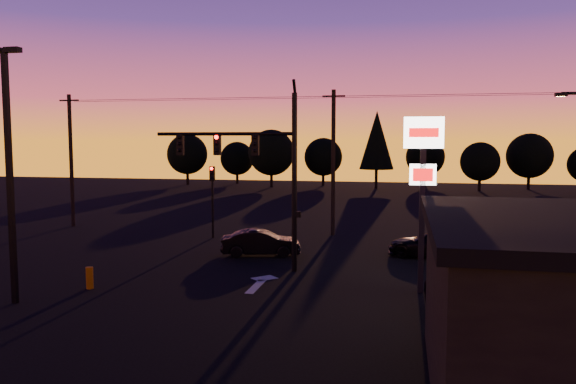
# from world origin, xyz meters

# --- Properties ---
(ground) EXTENTS (120.00, 120.00, 0.00)m
(ground) POSITION_xyz_m (0.00, 0.00, 0.00)
(ground) COLOR black
(ground) RESTS_ON ground
(lane_arrow) EXTENTS (1.20, 3.10, 0.01)m
(lane_arrow) POSITION_xyz_m (0.50, 1.67, 0.01)
(lane_arrow) COLOR beige
(lane_arrow) RESTS_ON ground
(traffic_signal_mast) EXTENTS (6.79, 0.52, 8.58)m
(traffic_signal_mast) POSITION_xyz_m (-0.10, 3.99, 4.94)
(traffic_signal_mast) COLOR black
(traffic_signal_mast) RESTS_ON ground
(secondary_signal) EXTENTS (0.30, 0.31, 4.35)m
(secondary_signal) POSITION_xyz_m (-5.00, 11.49, 2.86)
(secondary_signal) COLOR black
(secondary_signal) RESTS_ON ground
(parking_lot_light) EXTENTS (1.25, 0.30, 9.14)m
(parking_lot_light) POSITION_xyz_m (-7.50, -3.00, 5.27)
(parking_lot_light) COLOR black
(parking_lot_light) RESTS_ON ground
(pylon_sign) EXTENTS (1.50, 0.28, 6.80)m
(pylon_sign) POSITION_xyz_m (7.00, 1.50, 4.91)
(pylon_sign) COLOR black
(pylon_sign) RESTS_ON ground
(utility_pole_0) EXTENTS (1.40, 0.26, 9.00)m
(utility_pole_0) POSITION_xyz_m (-16.00, 14.00, 4.59)
(utility_pole_0) COLOR black
(utility_pole_0) RESTS_ON ground
(utility_pole_1) EXTENTS (1.40, 0.26, 9.00)m
(utility_pole_1) POSITION_xyz_m (2.00, 14.00, 4.59)
(utility_pole_1) COLOR black
(utility_pole_1) RESTS_ON ground
(power_wires) EXTENTS (36.00, 1.22, 0.07)m
(power_wires) POSITION_xyz_m (2.00, 14.00, 8.57)
(power_wires) COLOR black
(power_wires) RESTS_ON ground
(bollard) EXTENTS (0.29, 0.29, 0.87)m
(bollard) POSITION_xyz_m (-5.93, -0.63, 0.44)
(bollard) COLOR #B76804
(bollard) RESTS_ON ground
(tree_0) EXTENTS (5.36, 5.36, 6.74)m
(tree_0) POSITION_xyz_m (-22.00, 50.00, 4.06)
(tree_0) COLOR black
(tree_0) RESTS_ON ground
(tree_1) EXTENTS (4.54, 4.54, 5.71)m
(tree_1) POSITION_xyz_m (-16.00, 53.00, 3.43)
(tree_1) COLOR black
(tree_1) RESTS_ON ground
(tree_2) EXTENTS (5.77, 5.78, 7.26)m
(tree_2) POSITION_xyz_m (-10.00, 48.00, 4.37)
(tree_2) COLOR black
(tree_2) RESTS_ON ground
(tree_3) EXTENTS (4.95, 4.95, 6.22)m
(tree_3) POSITION_xyz_m (-4.00, 52.00, 3.75)
(tree_3) COLOR black
(tree_3) RESTS_ON ground
(tree_4) EXTENTS (4.18, 4.18, 9.50)m
(tree_4) POSITION_xyz_m (3.00, 49.00, 5.93)
(tree_4) COLOR black
(tree_4) RESTS_ON ground
(tree_5) EXTENTS (4.95, 4.95, 6.22)m
(tree_5) POSITION_xyz_m (9.00, 54.00, 3.75)
(tree_5) COLOR black
(tree_5) RESTS_ON ground
(tree_6) EXTENTS (4.54, 4.54, 5.71)m
(tree_6) POSITION_xyz_m (15.00, 48.00, 3.43)
(tree_6) COLOR black
(tree_6) RESTS_ON ground
(tree_7) EXTENTS (5.36, 5.36, 6.74)m
(tree_7) POSITION_xyz_m (21.00, 51.00, 4.06)
(tree_7) COLOR black
(tree_7) RESTS_ON ground
(car_mid) EXTENTS (4.24, 2.27, 1.33)m
(car_mid) POSITION_xyz_m (-0.84, 7.02, 0.66)
(car_mid) COLOR black
(car_mid) RESTS_ON ground
(car_right) EXTENTS (5.27, 3.37, 1.42)m
(car_right) POSITION_xyz_m (7.99, 8.12, 0.71)
(car_right) COLOR black
(car_right) RESTS_ON ground
(suv_parked) EXTENTS (3.63, 5.52, 1.41)m
(suv_parked) POSITION_xyz_m (8.79, -2.00, 0.71)
(suv_parked) COLOR black
(suv_parked) RESTS_ON ground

